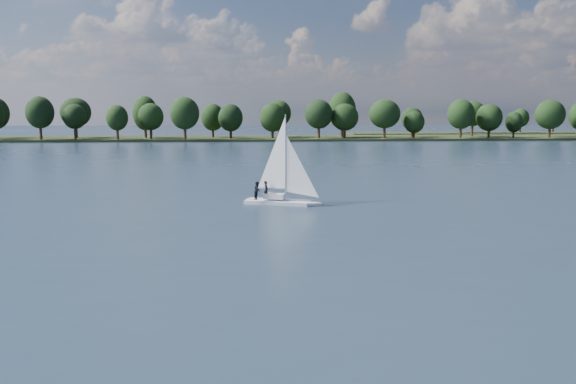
% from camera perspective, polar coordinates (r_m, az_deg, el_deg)
% --- Properties ---
extents(ground, '(700.00, 700.00, 0.00)m').
position_cam_1_polar(ground, '(118.32, -5.74, 2.40)').
color(ground, '#233342').
rests_on(ground, ground).
extents(far_shore, '(660.00, 40.00, 1.50)m').
position_cam_1_polar(far_shore, '(230.11, -5.05, 4.70)').
color(far_shore, black).
rests_on(far_shore, ground).
extents(sailboat, '(7.77, 4.75, 9.91)m').
position_cam_1_polar(sailboat, '(67.48, -0.84, 1.23)').
color(sailboat, silver).
rests_on(sailboat, ground).
extents(treeline, '(562.63, 73.83, 17.89)m').
position_cam_1_polar(treeline, '(226.84, -8.83, 6.64)').
color(treeline, black).
rests_on(treeline, ground).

